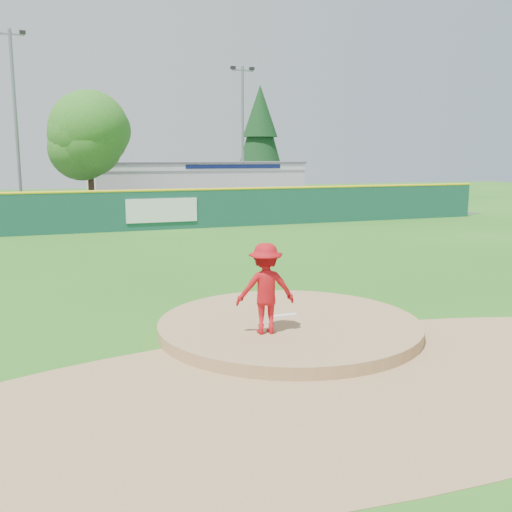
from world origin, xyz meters
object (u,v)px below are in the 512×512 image
object	(u,v)px
pool_building_grp	(193,184)
light_pole_right	(243,130)
deciduous_tree	(89,142)
conifer_tree	(260,135)
light_pole_left	(16,116)
van	(84,211)
pitcher	(266,288)

from	to	relation	value
pool_building_grp	light_pole_right	xyz separation A→B (m)	(3.00, -2.99, 3.88)
deciduous_tree	conifer_tree	bearing A→B (deg)	36.25
light_pole_left	van	bearing A→B (deg)	-61.84
pitcher	light_pole_left	size ratio (longest dim) A/B	0.16
pitcher	light_pole_left	distance (m)	28.53
pool_building_grp	conifer_tree	size ratio (longest dim) A/B	1.60
conifer_tree	light_pole_left	distance (m)	21.03
pool_building_grp	conifer_tree	distance (m)	8.95
van	deciduous_tree	size ratio (longest dim) A/B	0.76
pitcher	light_pole_left	xyz separation A→B (m)	(-5.22, 27.62, 4.92)
conifer_tree	light_pole_right	bearing A→B (deg)	-119.74
pool_building_grp	pitcher	bearing A→B (deg)	-101.74
pitcher	conifer_tree	bearing A→B (deg)	-100.73
van	light_pole_left	xyz separation A→B (m)	(-3.25, 6.08, 5.25)
deciduous_tree	light_pole_right	xyz separation A→B (m)	(11.00, 4.00, 0.99)
van	light_pole_right	xyz separation A→B (m)	(11.75, 8.08, 4.75)
pitcher	light_pole_right	xyz separation A→B (m)	(9.78, 29.62, 4.41)
pool_building_grp	deciduous_tree	bearing A→B (deg)	-138.84
light_pole_left	light_pole_right	world-z (taller)	light_pole_left
pitcher	conifer_tree	world-z (taller)	conifer_tree
van	deciduous_tree	world-z (taller)	deciduous_tree
pitcher	light_pole_right	bearing A→B (deg)	-98.38
pitcher	pool_building_grp	xyz separation A→B (m)	(6.78, 32.61, 0.53)
pitcher	deciduous_tree	xyz separation A→B (m)	(-1.22, 25.62, 3.42)
van	light_pole_right	world-z (taller)	light_pole_right
van	conifer_tree	distance (m)	22.31
pool_building_grp	light_pole_right	world-z (taller)	light_pole_right
van	deciduous_tree	distance (m)	5.59
pool_building_grp	deciduous_tree	distance (m)	11.01
light_pole_right	light_pole_left	bearing A→B (deg)	-172.41
pool_building_grp	light_pole_left	distance (m)	13.72
pool_building_grp	light_pole_right	distance (m)	5.75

